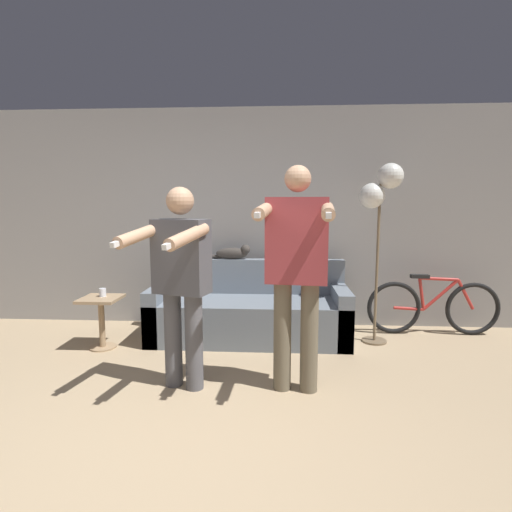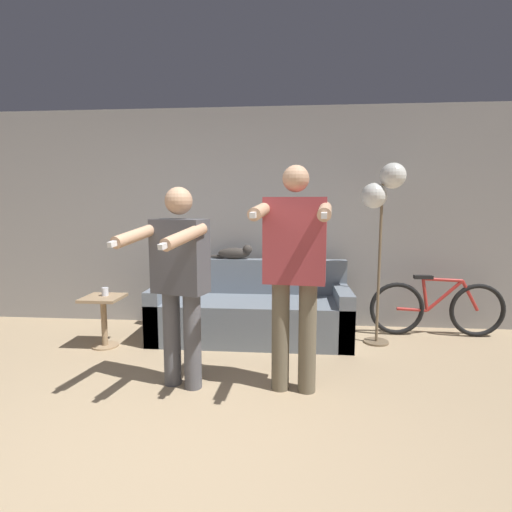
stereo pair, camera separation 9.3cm
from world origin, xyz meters
TOP-DOWN VIEW (x-y plane):
  - ground_plane at (0.00, 0.00)m, footprint 16.00×16.00m
  - wall_back at (0.00, 2.73)m, footprint 10.00×0.05m
  - couch at (0.47, 2.15)m, footprint 2.13×0.80m
  - person_left at (0.02, 0.92)m, footprint 0.62×0.76m
  - person_right at (0.93, 0.92)m, footprint 0.58×0.71m
  - cat at (0.26, 2.45)m, footprint 0.51×0.11m
  - floor_lamp at (1.83, 2.11)m, footprint 0.44×0.26m
  - side_table at (-1.02, 1.76)m, footprint 0.38×0.38m
  - cup at (-1.01, 1.79)m, footprint 0.07×0.07m
  - bicycle at (2.54, 2.41)m, footprint 1.48×0.07m

SIDE VIEW (x-z plane):
  - ground_plane at x=0.00m, z-range 0.00..0.00m
  - couch at x=0.47m, z-range -0.14..0.70m
  - bicycle at x=2.54m, z-range -0.03..0.66m
  - side_table at x=-1.02m, z-range 0.11..0.64m
  - cup at x=-1.01m, z-range 0.53..0.62m
  - cat at x=0.26m, z-range 0.83..1.00m
  - person_left at x=0.02m, z-range 0.12..1.73m
  - person_right at x=0.93m, z-range 0.14..1.91m
  - wall_back at x=0.00m, z-range 0.00..2.60m
  - floor_lamp at x=1.83m, z-range 0.62..2.51m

